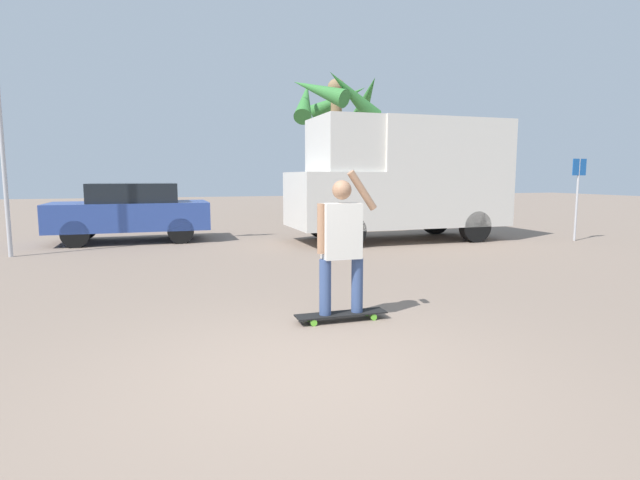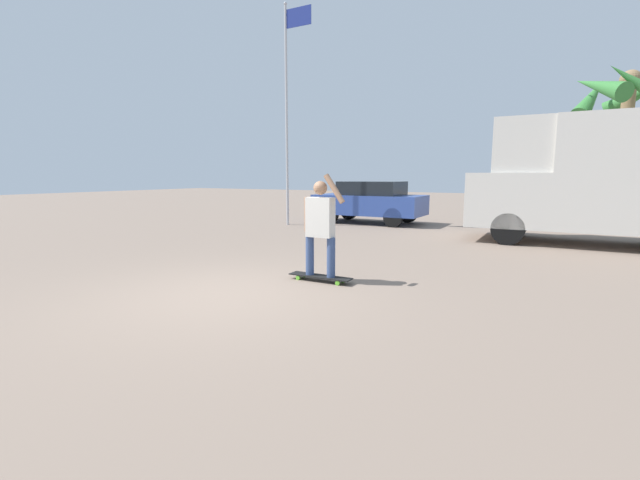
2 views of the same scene
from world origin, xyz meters
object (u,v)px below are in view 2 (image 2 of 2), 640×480
object	(u,v)px
camper_van	(600,176)
parked_car_blue	(370,201)
palm_tree_near_van	(628,98)
flagpole	(288,101)
skateboard	(320,277)
person_skateboarder	(320,222)

from	to	relation	value
camper_van	parked_car_blue	bearing A→B (deg)	164.33
camper_van	palm_tree_near_van	distance (m)	9.45
parked_car_blue	flagpole	bearing A→B (deg)	-139.81
camper_van	flagpole	world-z (taller)	flagpole
parked_car_blue	camper_van	bearing A→B (deg)	-15.67
flagpole	skateboard	bearing A→B (deg)	-53.35
skateboard	person_skateboarder	size ratio (longest dim) A/B	0.65
camper_van	palm_tree_near_van	size ratio (longest dim) A/B	0.93
parked_car_blue	palm_tree_near_van	xyz separation A→B (m)	(8.30, 6.86, 4.04)
camper_van	parked_car_blue	distance (m)	7.34
parked_car_blue	palm_tree_near_van	bearing A→B (deg)	39.61
skateboard	parked_car_blue	xyz separation A→B (m)	(-2.72, 8.70, 0.74)
parked_car_blue	flagpole	world-z (taller)	flagpole
skateboard	person_skateboarder	bearing A→B (deg)	-180.00
camper_van	palm_tree_near_van	xyz separation A→B (m)	(1.29, 8.83, 3.12)
camper_van	palm_tree_near_van	bearing A→B (deg)	81.72
skateboard	parked_car_blue	bearing A→B (deg)	107.33
camper_van	parked_car_blue	xyz separation A→B (m)	(-7.01, 1.97, -0.93)
camper_van	flagpole	bearing A→B (deg)	179.90
camper_van	person_skateboarder	bearing A→B (deg)	-122.52
person_skateboarder	skateboard	bearing A→B (deg)	0.00
person_skateboarder	flagpole	world-z (taller)	flagpole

